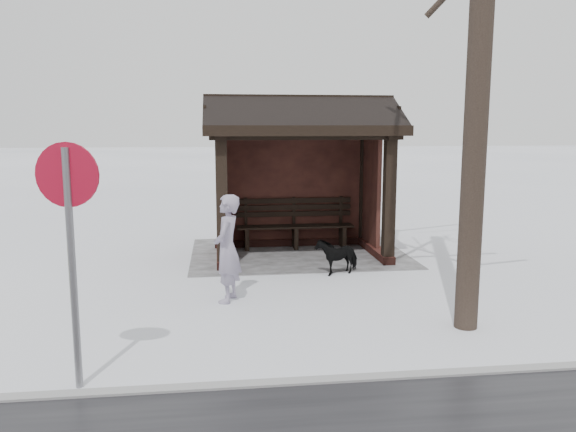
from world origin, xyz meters
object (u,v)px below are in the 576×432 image
Objects in this scene: road_sign at (69,214)px; dog at (337,256)px; bus_shelter at (299,144)px; pedestrian at (227,249)px.

dog is at bearing -119.48° from road_sign.
dog is (-0.45, 1.57, -1.85)m from bus_shelter.
bus_shelter is at bearing 170.22° from pedestrian.
bus_shelter is 1.52× the size of road_sign.
bus_shelter is 6.20m from road_sign.
bus_shelter reaches higher than pedestrian.
bus_shelter reaches higher than road_sign.
bus_shelter is at bearing -106.71° from road_sign.
dog is at bearing 105.91° from bus_shelter.
road_sign is (1.49, 2.54, 0.92)m from pedestrian.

